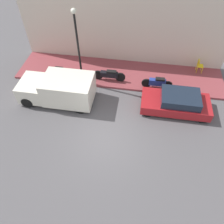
{
  "coord_description": "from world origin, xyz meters",
  "views": [
    {
      "loc": [
        -6.61,
        -1.38,
        9.7
      ],
      "look_at": [
        1.38,
        -0.13,
        0.6
      ],
      "focal_mm": 35.0,
      "sensor_mm": 36.0,
      "label": 1
    }
  ],
  "objects": [
    {
      "name": "streetlamp",
      "position": [
        4.18,
        2.3,
        3.09
      ],
      "size": [
        0.29,
        0.29,
        4.83
      ],
      "color": "black",
      "rests_on": "sidewalk"
    },
    {
      "name": "motorcycle_red",
      "position": [
        4.39,
        4.01,
        0.56
      ],
      "size": [
        0.3,
        1.76,
        0.8
      ],
      "color": "#B21E1E",
      "rests_on": "sidewalk"
    },
    {
      "name": "cafe_chair",
      "position": [
        6.47,
        -5.38,
        0.69
      ],
      "size": [
        0.4,
        0.4,
        0.94
      ],
      "color": "yellow",
      "rests_on": "sidewalk"
    },
    {
      "name": "delivery_van",
      "position": [
        2.46,
        3.31,
        0.88
      ],
      "size": [
        2.01,
        4.43,
        1.7
      ],
      "color": "silver",
      "rests_on": "ground_plane"
    },
    {
      "name": "motorcycle_black",
      "position": [
        4.62,
        0.56,
        0.57
      ],
      "size": [
        0.3,
        2.15,
        0.77
      ],
      "color": "black",
      "rests_on": "sidewalk"
    },
    {
      "name": "building_facade",
      "position": [
        7.16,
        0.0,
        3.36
      ],
      "size": [
        0.3,
        14.08,
        6.72
      ],
      "color": "beige",
      "rests_on": "ground_plane"
    },
    {
      "name": "sidewalk",
      "position": [
        5.47,
        0.0,
        0.07
      ],
      "size": [
        3.08,
        14.08,
        0.14
      ],
      "color": "brown",
      "rests_on": "ground_plane"
    },
    {
      "name": "motorcycle_blue",
      "position": [
        4.33,
        -2.59,
        0.57
      ],
      "size": [
        0.3,
        1.96,
        0.79
      ],
      "color": "navy",
      "rests_on": "sidewalk"
    },
    {
      "name": "ground_plane",
      "position": [
        0.0,
        0.0,
        0.0
      ],
      "size": [
        60.0,
        60.0,
        0.0
      ],
      "primitive_type": "plane",
      "color": "#514F51"
    },
    {
      "name": "parked_car",
      "position": [
        2.71,
        -3.72,
        0.59
      ],
      "size": [
        1.79,
        3.96,
        1.21
      ],
      "color": "maroon",
      "rests_on": "ground_plane"
    }
  ]
}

